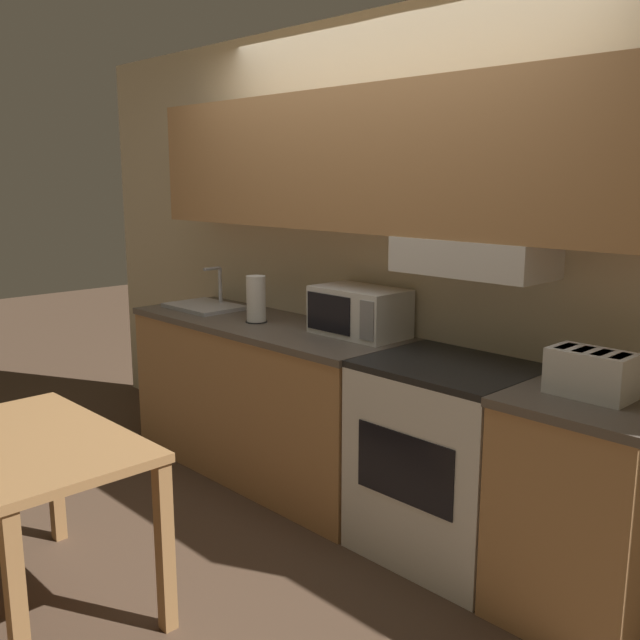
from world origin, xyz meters
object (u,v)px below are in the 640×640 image
stove_range (446,460)px  dining_table (34,465)px  toaster (591,373)px  paper_towel_roll (256,299)px  microwave (359,312)px  sink_basin (205,305)px

stove_range → dining_table: bearing=-120.1°
toaster → paper_towel_roll: (-1.96, -0.03, 0.04)m
paper_towel_roll → stove_range: bearing=1.6°
microwave → paper_towel_roll: bearing=-165.0°
stove_range → sink_basin: size_ratio=1.91×
microwave → toaster: (1.32, -0.14, -0.04)m
stove_range → toaster: size_ratio=2.87×
microwave → dining_table: 1.72m
sink_basin → dining_table: bearing=-56.7°
stove_range → microwave: (-0.68, 0.13, 0.58)m
microwave → paper_towel_roll: (-0.64, -0.17, 0.01)m
microwave → paper_towel_roll: paper_towel_roll is taller
toaster → paper_towel_roll: 1.96m
sink_basin → paper_towel_roll: 0.57m
microwave → dining_table: (-0.20, -1.65, -0.43)m
microwave → dining_table: size_ratio=0.47×
microwave → paper_towel_roll: 0.66m
microwave → sink_basin: size_ratio=1.04×
sink_basin → dining_table: 1.84m
toaster → paper_towel_roll: size_ratio=1.19×
toaster → dining_table: bearing=-135.4°
toaster → sink_basin: sink_basin is taller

